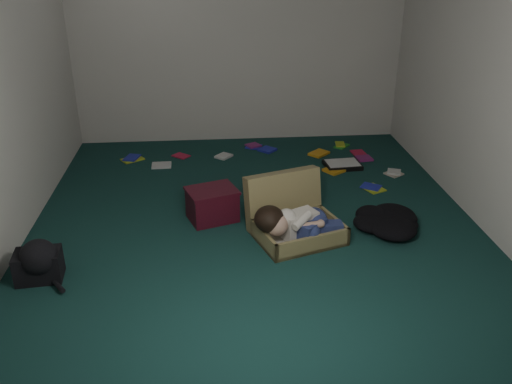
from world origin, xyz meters
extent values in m
plane|color=#133632|center=(0.00, 0.00, 0.00)|extent=(4.50, 4.50, 0.00)
plane|color=silver|center=(0.00, 2.25, 1.30)|extent=(4.50, 0.00, 4.50)
plane|color=silver|center=(0.00, -2.25, 1.30)|extent=(4.50, 0.00, 4.50)
plane|color=silver|center=(-2.00, 0.00, 1.30)|extent=(0.00, 4.50, 4.50)
plane|color=silver|center=(2.00, 0.00, 1.30)|extent=(0.00, 4.50, 4.50)
cube|color=olive|center=(0.35, -0.41, 0.08)|extent=(0.82, 0.69, 0.16)
cube|color=beige|center=(0.35, -0.41, 0.04)|extent=(0.74, 0.62, 0.02)
cube|color=olive|center=(0.25, -0.10, 0.25)|extent=(0.73, 0.43, 0.51)
cube|color=silver|center=(0.34, -0.44, 0.17)|extent=(0.34, 0.29, 0.22)
sphere|color=tan|center=(0.14, -0.54, 0.23)|extent=(0.19, 0.19, 0.19)
ellipsoid|color=black|center=(0.08, -0.50, 0.26)|extent=(0.25, 0.26, 0.22)
ellipsoid|color=navy|center=(0.48, -0.38, 0.17)|extent=(0.23, 0.26, 0.22)
cube|color=navy|center=(0.44, -0.51, 0.16)|extent=(0.28, 0.27, 0.14)
cube|color=navy|center=(0.58, -0.47, 0.13)|extent=(0.24, 0.12, 0.11)
sphere|color=white|center=(0.66, -0.41, 0.11)|extent=(0.11, 0.11, 0.11)
sphere|color=white|center=(0.68, -0.48, 0.10)|extent=(0.10, 0.10, 0.10)
cylinder|color=tan|center=(0.43, -0.54, 0.21)|extent=(0.19, 0.11, 0.07)
cube|color=#400D19|center=(-0.38, 0.05, 0.14)|extent=(0.50, 0.44, 0.28)
cube|color=#400D19|center=(-0.38, 0.05, 0.29)|extent=(0.52, 0.46, 0.02)
cube|color=black|center=(1.10, 1.18, 0.02)|extent=(0.42, 0.33, 0.05)
cube|color=white|center=(1.10, 1.18, 0.05)|extent=(0.38, 0.29, 0.01)
cube|color=#B4CC24|center=(-1.30, 1.61, 0.01)|extent=(0.19, 0.15, 0.02)
cube|color=#C1193C|center=(-0.73, 1.68, 0.01)|extent=(0.24, 0.23, 0.02)
cube|color=silver|center=(-0.23, 1.61, 0.01)|extent=(0.19, 0.23, 0.02)
cube|color=#1F28A9|center=(0.31, 1.78, 0.01)|extent=(0.21, 0.23, 0.02)
cube|color=orange|center=(0.91, 1.59, 0.01)|extent=(0.24, 0.23, 0.02)
cube|color=#279027|center=(1.25, 1.83, 0.01)|extent=(0.21, 0.16, 0.02)
cube|color=#912472|center=(1.41, 1.39, 0.01)|extent=(0.24, 0.24, 0.02)
cube|color=beige|center=(1.61, 0.92, 0.01)|extent=(0.18, 0.22, 0.02)
cube|color=#B4CC24|center=(1.28, 0.56, 0.01)|extent=(0.22, 0.24, 0.02)
cube|color=#C1193C|center=(1.39, 1.58, 0.01)|extent=(0.24, 0.22, 0.02)
cube|color=silver|center=(-0.95, 1.39, 0.01)|extent=(0.22, 0.18, 0.02)
cube|color=#1F28A9|center=(0.15, 1.92, 0.01)|extent=(0.24, 0.24, 0.02)
cube|color=orange|center=(1.00, 1.07, 0.01)|extent=(0.16, 0.21, 0.02)
camera|label=1|loc=(-0.37, -4.39, 2.34)|focal=38.00mm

